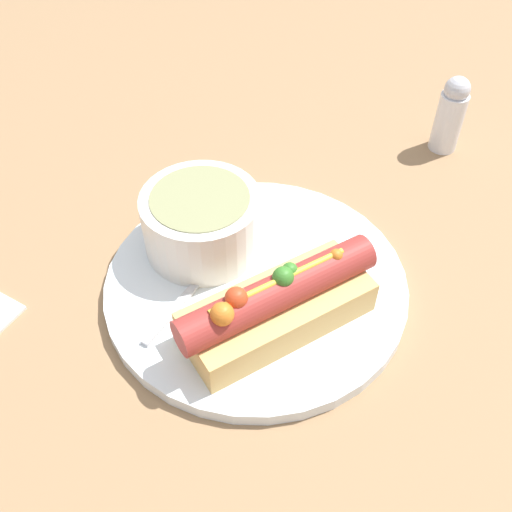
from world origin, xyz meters
TOP-DOWN VIEW (x-y plane):
  - ground_plane at (0.00, 0.00)m, footprint 4.00×4.00m
  - dinner_plate at (0.00, 0.00)m, footprint 0.26×0.26m
  - hot_dog at (0.01, -0.05)m, footprint 0.16×0.12m
  - soup_bowl at (-0.04, 0.04)m, footprint 0.10×0.10m
  - spoon at (-0.02, 0.04)m, footprint 0.11×0.14m
  - salt_shaker at (0.22, 0.19)m, footprint 0.03×0.03m

SIDE VIEW (x-z plane):
  - ground_plane at x=0.00m, z-range 0.00..0.00m
  - dinner_plate at x=0.00m, z-range 0.00..0.01m
  - spoon at x=-0.02m, z-range 0.01..0.02m
  - hot_dog at x=0.01m, z-range 0.01..0.07m
  - salt_shaker at x=0.22m, z-range 0.00..0.08m
  - soup_bowl at x=-0.04m, z-range 0.02..0.07m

